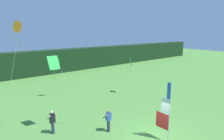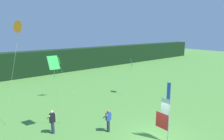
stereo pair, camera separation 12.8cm
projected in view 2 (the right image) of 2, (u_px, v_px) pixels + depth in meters
The scene contains 9 objects.
ground_plane at pixel (157, 139), 12.86m from camera, with size 120.00×120.00×0.00m, color #518E3D.
distant_treeline at pixel (36, 63), 30.76m from camera, with size 80.00×2.40×3.77m, color black.
banner_flag at pixel (165, 112), 12.37m from camera, with size 0.06×1.03×3.93m.
person_mid_field at pixel (108, 120), 13.60m from camera, with size 0.55×0.48×1.62m.
person_far_left at pixel (52, 121), 13.35m from camera, with size 0.55×0.48×1.67m.
kite_orange_delta_0 at pixel (19, 27), 14.09m from camera, with size 1.98×0.98×7.64m.
kite_green_diamond_1 at pixel (131, 63), 21.15m from camera, with size 1.26×0.70×4.00m.
kite_green_diamond_2 at pixel (57, 62), 19.81m from camera, with size 2.12×0.81×4.34m.
kite_green_diamond_3 at pixel (54, 65), 13.03m from camera, with size 0.96×1.20×5.29m.
Camera 2 is at (-9.61, -7.31, 6.96)m, focal length 31.57 mm.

